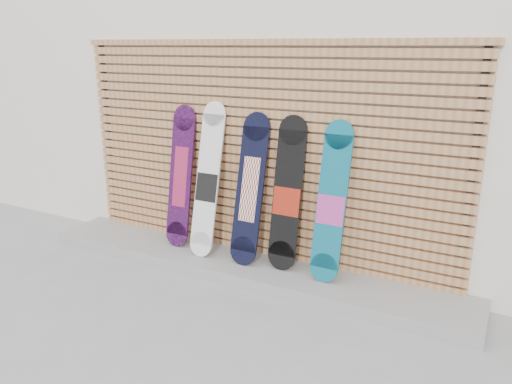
% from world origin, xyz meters
% --- Properties ---
extents(ground, '(80.00, 80.00, 0.00)m').
position_xyz_m(ground, '(0.00, 0.00, 0.00)').
color(ground, gray).
rests_on(ground, ground).
extents(building, '(12.00, 5.00, 3.60)m').
position_xyz_m(building, '(0.50, 3.50, 1.80)').
color(building, silver).
rests_on(building, ground).
extents(concrete_step, '(4.60, 0.70, 0.12)m').
position_xyz_m(concrete_step, '(-0.15, 0.68, 0.06)').
color(concrete_step, gray).
rests_on(concrete_step, ground).
extents(slat_wall, '(4.26, 0.08, 2.29)m').
position_xyz_m(slat_wall, '(-0.15, 0.97, 1.21)').
color(slat_wall, '#A87146').
rests_on(slat_wall, ground).
extents(snowboard_0, '(0.28, 0.30, 1.52)m').
position_xyz_m(snowboard_0, '(-0.98, 0.80, 0.88)').
color(snowboard_0, black).
rests_on(snowboard_0, concrete_step).
extents(snowboard_1, '(0.26, 0.40, 1.57)m').
position_xyz_m(snowboard_1, '(-0.60, 0.74, 0.89)').
color(snowboard_1, white).
rests_on(snowboard_1, concrete_step).
extents(snowboard_2, '(0.29, 0.37, 1.49)m').
position_xyz_m(snowboard_2, '(-0.11, 0.76, 0.86)').
color(snowboard_2, black).
rests_on(snowboard_2, concrete_step).
extents(snowboard_3, '(0.29, 0.29, 1.49)m').
position_xyz_m(snowboard_3, '(0.28, 0.80, 0.85)').
color(snowboard_3, black).
rests_on(snowboard_3, concrete_step).
extents(snowboard_4, '(0.27, 0.34, 1.48)m').
position_xyz_m(snowboard_4, '(0.73, 0.77, 0.85)').
color(snowboard_4, '#0C6079').
rests_on(snowboard_4, concrete_step).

